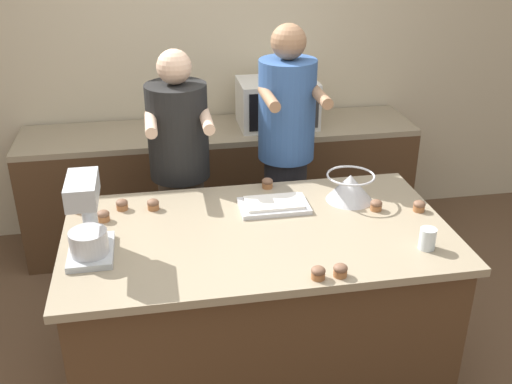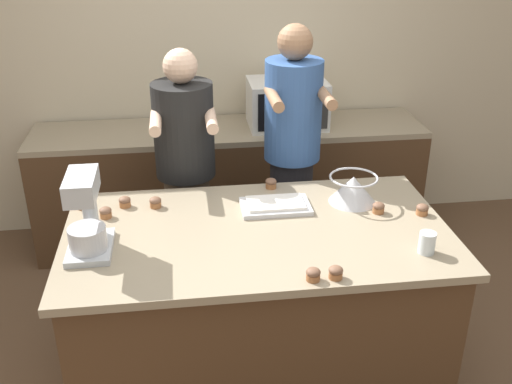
{
  "view_description": "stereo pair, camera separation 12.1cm",
  "coord_description": "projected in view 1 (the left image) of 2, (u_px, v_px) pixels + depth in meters",
  "views": [
    {
      "loc": [
        -0.46,
        -2.51,
        2.34
      ],
      "look_at": [
        0.0,
        0.05,
        1.08
      ],
      "focal_mm": 42.0,
      "sensor_mm": 36.0,
      "label": 1
    },
    {
      "loc": [
        -0.34,
        -2.53,
        2.34
      ],
      "look_at": [
        0.0,
        0.05,
        1.08
      ],
      "focal_mm": 42.0,
      "sensor_mm": 36.0,
      "label": 2
    }
  ],
  "objects": [
    {
      "name": "cupcake_3",
      "position": [
        122.0,
        204.0,
        3.11
      ],
      "size": [
        0.06,
        0.06,
        0.06
      ],
      "color": "#9E6038",
      "rests_on": "island_counter"
    },
    {
      "name": "back_counter",
      "position": [
        221.0,
        185.0,
        4.47
      ],
      "size": [
        2.8,
        0.6,
        0.89
      ],
      "color": "#4C331E",
      "rests_on": "ground_plane"
    },
    {
      "name": "cupcake_5",
      "position": [
        376.0,
        205.0,
        3.1
      ],
      "size": [
        0.06,
        0.06,
        0.06
      ],
      "color": "#9E6038",
      "rests_on": "island_counter"
    },
    {
      "name": "cupcake_4",
      "position": [
        318.0,
        273.0,
        2.53
      ],
      "size": [
        0.06,
        0.06,
        0.06
      ],
      "color": "#9E6038",
      "rests_on": "island_counter"
    },
    {
      "name": "cupcake_6",
      "position": [
        419.0,
        206.0,
        3.09
      ],
      "size": [
        0.06,
        0.06,
        0.06
      ],
      "color": "#9E6038",
      "rests_on": "island_counter"
    },
    {
      "name": "drinking_glass",
      "position": [
        427.0,
        239.0,
        2.75
      ],
      "size": [
        0.08,
        0.08,
        0.1
      ],
      "color": "silver",
      "rests_on": "island_counter"
    },
    {
      "name": "cupcake_1",
      "position": [
        340.0,
        270.0,
        2.55
      ],
      "size": [
        0.06,
        0.06,
        0.06
      ],
      "color": "#9E6038",
      "rests_on": "island_counter"
    },
    {
      "name": "cupcake_2",
      "position": [
        78.0,
        207.0,
        3.09
      ],
      "size": [
        0.06,
        0.06,
        0.06
      ],
      "color": "#9E6038",
      "rests_on": "island_counter"
    },
    {
      "name": "mixing_bowl",
      "position": [
        350.0,
        186.0,
        3.19
      ],
      "size": [
        0.26,
        0.26,
        0.15
      ],
      "color": "#BCBCC1",
      "rests_on": "island_counter"
    },
    {
      "name": "cupcake_7",
      "position": [
        267.0,
        183.0,
        3.35
      ],
      "size": [
        0.06,
        0.06,
        0.06
      ],
      "color": "#9E6038",
      "rests_on": "island_counter"
    },
    {
      "name": "island_counter",
      "position": [
        258.0,
        304.0,
        3.12
      ],
      "size": [
        1.88,
        1.05,
        0.9
      ],
      "color": "#4C331E",
      "rests_on": "ground_plane"
    },
    {
      "name": "ground_plane",
      "position": [
        258.0,
        371.0,
        3.32
      ],
      "size": [
        16.0,
        16.0,
        0.0
      ],
      "primitive_type": "plane",
      "color": "brown"
    },
    {
      "name": "stand_mixer",
      "position": [
        87.0,
        222.0,
        2.65
      ],
      "size": [
        0.2,
        0.3,
        0.38
      ],
      "color": "#B2B7BC",
      "rests_on": "island_counter"
    },
    {
      "name": "cupcake_8",
      "position": [
        103.0,
        216.0,
        3.0
      ],
      "size": [
        0.06,
        0.06,
        0.06
      ],
      "color": "#9E6038",
      "rests_on": "island_counter"
    },
    {
      "name": "person_left",
      "position": [
        181.0,
        178.0,
        3.6
      ],
      "size": [
        0.37,
        0.52,
        1.62
      ],
      "color": "brown",
      "rests_on": "ground_plane"
    },
    {
      "name": "person_right",
      "position": [
        286.0,
        160.0,
        3.67
      ],
      "size": [
        0.35,
        0.51,
        1.74
      ],
      "color": "#232328",
      "rests_on": "ground_plane"
    },
    {
      "name": "baking_tray",
      "position": [
        274.0,
        205.0,
        3.13
      ],
      "size": [
        0.36,
        0.22,
        0.04
      ],
      "color": "silver",
      "rests_on": "island_counter"
    },
    {
      "name": "microwave_oven",
      "position": [
        277.0,
        103.0,
        4.27
      ],
      "size": [
        0.55,
        0.39,
        0.33
      ],
      "color": "silver",
      "rests_on": "back_counter"
    },
    {
      "name": "cupcake_0",
      "position": [
        153.0,
        204.0,
        3.11
      ],
      "size": [
        0.06,
        0.06,
        0.06
      ],
      "color": "#9E6038",
      "rests_on": "island_counter"
    },
    {
      "name": "back_wall",
      "position": [
        212.0,
        53.0,
        4.38
      ],
      "size": [
        10.0,
        0.06,
        2.7
      ],
      "color": "beige",
      "rests_on": "ground_plane"
    }
  ]
}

